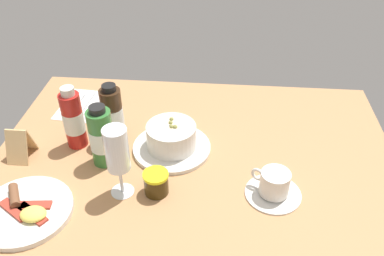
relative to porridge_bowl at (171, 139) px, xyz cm
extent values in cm
cube|color=#B27F51|center=(-6.54, 4.60, -5.29)|extent=(110.00, 84.00, 3.00)
cylinder|color=silver|center=(0.00, 0.00, -3.19)|extent=(21.66, 21.66, 1.20)
cylinder|color=silver|center=(0.00, 0.00, 0.80)|extent=(13.64, 13.64, 6.79)
cylinder|color=beige|center=(0.00, 0.00, 3.40)|extent=(11.73, 11.73, 1.60)
sphere|color=olive|center=(-0.26, 0.34, 4.30)|extent=(1.14, 1.14, 1.14)
sphere|color=olive|center=(0.25, -3.19, 4.30)|extent=(1.18, 1.18, 1.18)
sphere|color=olive|center=(-1.16, 0.33, 4.30)|extent=(1.27, 1.27, 1.27)
sphere|color=olive|center=(0.09, -0.30, 4.30)|extent=(0.82, 0.82, 0.82)
sphere|color=olive|center=(0.29, -1.55, 4.30)|extent=(1.16, 1.16, 1.16)
cube|color=silver|center=(31.91, -19.80, -3.64)|extent=(14.63, 19.58, 0.30)
cube|color=silver|center=(30.71, -20.80, -3.24)|extent=(2.36, 14.05, 0.50)
cube|color=silver|center=(30.71, -13.00, -3.24)|extent=(2.49, 3.77, 0.40)
cube|color=silver|center=(33.51, -20.80, -3.24)|extent=(2.07, 13.04, 0.50)
ellipsoid|color=silver|center=(33.51, -13.80, -3.19)|extent=(2.40, 4.00, 0.60)
cylinder|color=silver|center=(-26.96, 15.12, -3.34)|extent=(13.82, 13.82, 0.90)
cylinder|color=silver|center=(-26.96, 15.12, 0.15)|extent=(7.20, 7.20, 6.09)
cylinder|color=#371D15|center=(-26.96, 15.12, 2.70)|extent=(6.12, 6.12, 1.00)
torus|color=silver|center=(-22.96, 12.86, 0.46)|extent=(3.53, 2.47, 3.60)
cylinder|color=white|center=(10.06, 17.40, -3.59)|extent=(5.76, 5.76, 0.40)
cylinder|color=white|center=(10.06, 17.40, 0.41)|extent=(0.80, 0.80, 7.60)
cylinder|color=white|center=(10.06, 17.40, 9.81)|extent=(5.63, 5.63, 11.20)
cylinder|color=#EAEFCB|center=(10.06, 17.40, 8.13)|extent=(4.62, 4.62, 6.72)
cylinder|color=#38290C|center=(1.64, 16.72, -1.16)|extent=(5.98, 5.98, 5.27)
cylinder|color=yellow|center=(1.64, 16.72, 1.88)|extent=(6.28, 6.28, 0.80)
cylinder|color=#382314|center=(16.66, -3.02, 4.47)|extent=(5.89, 5.89, 16.52)
cylinder|color=white|center=(16.66, -3.02, 4.14)|extent=(6.00, 6.00, 6.28)
cylinder|color=black|center=(16.66, -3.02, 13.54)|extent=(3.83, 3.83, 1.64)
cylinder|color=#337233|center=(17.27, 6.39, 4.19)|extent=(6.30, 6.30, 15.97)
cylinder|color=silver|center=(17.27, 6.39, 3.87)|extent=(6.43, 6.43, 6.07)
cylinder|color=black|center=(17.27, 6.39, 12.98)|extent=(4.10, 4.10, 1.61)
cylinder|color=#B21E19|center=(26.88, -0.19, 4.40)|extent=(5.61, 5.61, 16.39)
cylinder|color=white|center=(26.88, -0.19, 4.08)|extent=(5.72, 5.72, 6.23)
cylinder|color=silver|center=(26.88, -0.19, 13.67)|extent=(3.65, 3.65, 2.14)
cylinder|color=silver|center=(31.19, 26.19, -3.09)|extent=(22.22, 22.22, 1.40)
cube|color=#AC3828|center=(29.68, 25.20, -2.09)|extent=(9.21, 3.37, 0.60)
cube|color=#B23828|center=(28.63, 27.68, -2.09)|extent=(8.92, 6.77, 0.60)
cube|color=#A93828|center=(33.28, 26.92, -2.09)|extent=(8.86, 6.90, 0.60)
cylinder|color=brown|center=(34.52, 23.41, -1.19)|extent=(5.30, 7.20, 2.20)
ellipsoid|color=#F2D859|center=(27.86, 28.41, -1.39)|extent=(6.00, 4.80, 2.40)
cube|color=tan|center=(40.21, 8.30, 0.69)|extent=(5.81, 3.91, 9.11)
cube|color=tan|center=(40.21, 4.76, 0.69)|extent=(5.81, 3.91, 9.11)
camera|label=1|loc=(-13.24, 87.13, 68.68)|focal=38.00mm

